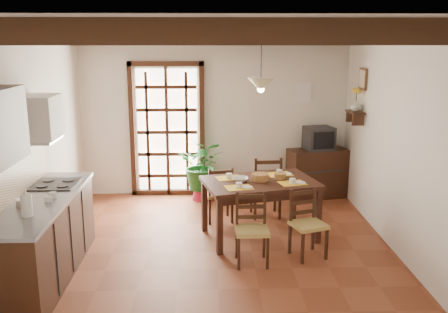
{
  "coord_description": "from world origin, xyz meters",
  "views": [
    {
      "loc": [
        -0.08,
        -5.89,
        2.64
      ],
      "look_at": [
        0.1,
        0.4,
        1.15
      ],
      "focal_mm": 40.0,
      "sensor_mm": 36.0,
      "label": 1
    }
  ],
  "objects_px": {
    "sideboard": "(317,173)",
    "pendant_lamp": "(261,83)",
    "chair_far_left": "(219,204)",
    "potted_plant": "(203,167)",
    "chair_near_left": "(252,242)",
    "kitchen_counter": "(44,237)",
    "chair_near_right": "(308,236)",
    "dining_table": "(260,188)",
    "crt_tv": "(319,138)",
    "chair_far_right": "(266,197)"
  },
  "relations": [
    {
      "from": "sideboard",
      "to": "pendant_lamp",
      "type": "bearing_deg",
      "value": -138.63
    },
    {
      "from": "chair_far_left",
      "to": "pendant_lamp",
      "type": "xyz_separation_m",
      "value": [
        0.54,
        -0.54,
        1.82
      ]
    },
    {
      "from": "sideboard",
      "to": "potted_plant",
      "type": "distance_m",
      "value": 1.95
    },
    {
      "from": "chair_near_left",
      "to": "pendant_lamp",
      "type": "height_order",
      "value": "pendant_lamp"
    },
    {
      "from": "kitchen_counter",
      "to": "chair_near_right",
      "type": "relative_size",
      "value": 2.68
    },
    {
      "from": "dining_table",
      "to": "crt_tv",
      "type": "distance_m",
      "value": 2.11
    },
    {
      "from": "crt_tv",
      "to": "potted_plant",
      "type": "bearing_deg",
      "value": 170.9
    },
    {
      "from": "dining_table",
      "to": "pendant_lamp",
      "type": "bearing_deg",
      "value": 76.11
    },
    {
      "from": "dining_table",
      "to": "sideboard",
      "type": "distance_m",
      "value": 2.11
    },
    {
      "from": "kitchen_counter",
      "to": "chair_far_left",
      "type": "bearing_deg",
      "value": 40.72
    },
    {
      "from": "chair_far_right",
      "to": "chair_near_left",
      "type": "bearing_deg",
      "value": 73.83
    },
    {
      "from": "potted_plant",
      "to": "crt_tv",
      "type": "bearing_deg",
      "value": 2.57
    },
    {
      "from": "chair_far_right",
      "to": "sideboard",
      "type": "relative_size",
      "value": 0.97
    },
    {
      "from": "sideboard",
      "to": "crt_tv",
      "type": "relative_size",
      "value": 1.89
    },
    {
      "from": "kitchen_counter",
      "to": "potted_plant",
      "type": "distance_m",
      "value": 3.25
    },
    {
      "from": "sideboard",
      "to": "chair_near_right",
      "type": "bearing_deg",
      "value": -118.12
    },
    {
      "from": "chair_near_left",
      "to": "chair_far_right",
      "type": "relative_size",
      "value": 0.9
    },
    {
      "from": "chair_near_right",
      "to": "crt_tv",
      "type": "relative_size",
      "value": 1.62
    },
    {
      "from": "chair_far_left",
      "to": "chair_far_right",
      "type": "relative_size",
      "value": 0.88
    },
    {
      "from": "kitchen_counter",
      "to": "dining_table",
      "type": "distance_m",
      "value": 2.77
    },
    {
      "from": "chair_near_right",
      "to": "pendant_lamp",
      "type": "relative_size",
      "value": 0.99
    },
    {
      "from": "kitchen_counter",
      "to": "chair_far_left",
      "type": "xyz_separation_m",
      "value": [
        2.0,
        1.72,
        -0.21
      ]
    },
    {
      "from": "dining_table",
      "to": "chair_far_left",
      "type": "xyz_separation_m",
      "value": [
        -0.54,
        0.64,
        -0.43
      ]
    },
    {
      "from": "kitchen_counter",
      "to": "crt_tv",
      "type": "distance_m",
      "value": 4.68
    },
    {
      "from": "chair_near_right",
      "to": "kitchen_counter",
      "type": "bearing_deg",
      "value": 168.4
    },
    {
      "from": "sideboard",
      "to": "pendant_lamp",
      "type": "relative_size",
      "value": 1.16
    },
    {
      "from": "kitchen_counter",
      "to": "chair_far_left",
      "type": "relative_size",
      "value": 2.69
    },
    {
      "from": "kitchen_counter",
      "to": "chair_far_left",
      "type": "height_order",
      "value": "kitchen_counter"
    },
    {
      "from": "chair_far_right",
      "to": "potted_plant",
      "type": "distance_m",
      "value": 1.3
    },
    {
      "from": "dining_table",
      "to": "sideboard",
      "type": "relative_size",
      "value": 1.68
    },
    {
      "from": "chair_far_left",
      "to": "pendant_lamp",
      "type": "height_order",
      "value": "pendant_lamp"
    },
    {
      "from": "chair_far_right",
      "to": "sideboard",
      "type": "height_order",
      "value": "chair_far_right"
    },
    {
      "from": "chair_near_left",
      "to": "potted_plant",
      "type": "bearing_deg",
      "value": 103.01
    },
    {
      "from": "sideboard",
      "to": "chair_near_left",
      "type": "bearing_deg",
      "value": -130.95
    },
    {
      "from": "chair_far_right",
      "to": "potted_plant",
      "type": "relative_size",
      "value": 0.43
    },
    {
      "from": "dining_table",
      "to": "chair_near_right",
      "type": "bearing_deg",
      "value": -64.08
    },
    {
      "from": "chair_near_left",
      "to": "chair_near_right",
      "type": "distance_m",
      "value": 0.73
    },
    {
      "from": "chair_far_right",
      "to": "sideboard",
      "type": "xyz_separation_m",
      "value": [
        0.98,
        0.93,
        0.12
      ]
    },
    {
      "from": "chair_near_right",
      "to": "pendant_lamp",
      "type": "height_order",
      "value": "pendant_lamp"
    },
    {
      "from": "dining_table",
      "to": "chair_near_right",
      "type": "xyz_separation_m",
      "value": [
        0.53,
        -0.64,
        -0.43
      ]
    },
    {
      "from": "crt_tv",
      "to": "chair_far_right",
      "type": "bearing_deg",
      "value": -148.44
    },
    {
      "from": "chair_near_right",
      "to": "crt_tv",
      "type": "xyz_separation_m",
      "value": [
        0.62,
        2.38,
        0.76
      ]
    },
    {
      "from": "pendant_lamp",
      "to": "chair_near_right",
      "type": "bearing_deg",
      "value": -54.22
    },
    {
      "from": "chair_far_right",
      "to": "pendant_lamp",
      "type": "relative_size",
      "value": 1.12
    },
    {
      "from": "chair_far_right",
      "to": "sideboard",
      "type": "distance_m",
      "value": 1.35
    },
    {
      "from": "chair_far_left",
      "to": "sideboard",
      "type": "relative_size",
      "value": 0.86
    },
    {
      "from": "chair_near_right",
      "to": "chair_far_left",
      "type": "xyz_separation_m",
      "value": [
        -1.07,
        1.28,
        -0.0
      ]
    },
    {
      "from": "chair_near_right",
      "to": "chair_far_right",
      "type": "bearing_deg",
      "value": 84.11
    },
    {
      "from": "dining_table",
      "to": "chair_near_right",
      "type": "relative_size",
      "value": 1.96
    },
    {
      "from": "potted_plant",
      "to": "chair_far_right",
      "type": "bearing_deg",
      "value": -40.93
    }
  ]
}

